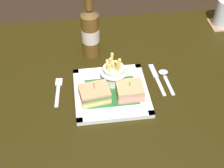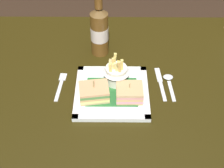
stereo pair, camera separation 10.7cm
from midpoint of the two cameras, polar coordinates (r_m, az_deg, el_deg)
dining_table at (r=1.17m, az=2.79°, el=-4.60°), size 1.38×0.93×0.73m
square_plate at (r=1.09m, az=2.63°, el=-1.65°), size 0.25×0.25×0.02m
sandwich_half_left at (r=1.05m, az=-0.45°, el=-1.59°), size 0.10×0.09×0.07m
sandwich_half_right at (r=1.06m, az=5.85°, el=-1.65°), size 0.09×0.08×0.06m
fries_cup at (r=1.09m, az=3.43°, el=2.00°), size 0.09×0.09×0.12m
beer_bottle at (r=1.20m, az=0.20°, el=9.49°), size 0.07×0.07×0.28m
fork at (r=1.13m, az=-6.55°, el=-0.29°), size 0.03×0.14×0.00m
knife at (r=1.15m, az=11.06°, el=0.16°), size 0.03×0.17×0.00m
spoon at (r=1.16m, az=12.53°, el=0.46°), size 0.03×0.13×0.01m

